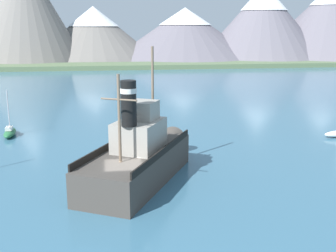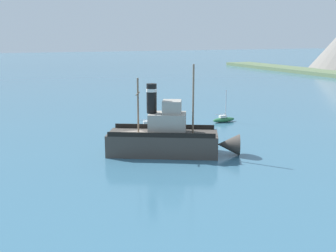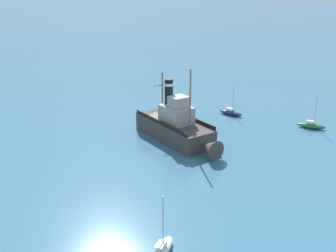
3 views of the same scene
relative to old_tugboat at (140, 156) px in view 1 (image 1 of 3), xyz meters
The scene contains 5 objects.
ground_plane 4.17m from the old_tugboat, 111.22° to the right, with size 600.00×600.00×0.00m, color #38667F.
mountain_ridge 110.34m from the old_tugboat, 87.32° to the left, with size 192.90×55.81×31.70m.
shoreline_strip 86.84m from the old_tugboat, 90.90° to the left, with size 240.00×12.00×1.20m, color #5B704C.
old_tugboat is the anchor object (origin of this frame).
sailboat_green 19.58m from the old_tugboat, 131.01° to the left, with size 1.29×3.85×4.90m.
Camera 1 is at (-0.70, -26.94, 11.47)m, focal length 45.00 mm.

